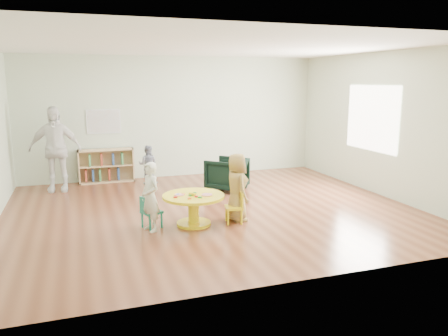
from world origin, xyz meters
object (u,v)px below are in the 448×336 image
at_px(bookshelf, 106,166).
at_px(kid_chair_left, 150,211).
at_px(kid_chair_right, 236,206).
at_px(armchair, 227,174).
at_px(child_right, 237,187).
at_px(adult_caretaker, 55,149).
at_px(activity_table, 194,204).
at_px(toddler, 148,165).
at_px(child_left, 150,197).

bearing_deg(bookshelf, kid_chair_left, -83.15).
distance_m(kid_chair_left, kid_chair_right, 1.37).
relative_size(armchair, child_right, 0.67).
height_order(armchair, adult_caretaker, adult_caretaker).
bearing_deg(adult_caretaker, kid_chair_right, -40.80).
bearing_deg(kid_chair_right, bookshelf, 36.93).
bearing_deg(bookshelf, activity_table, -72.74).
bearing_deg(adult_caretaker, toddler, 8.74).
height_order(activity_table, kid_chair_right, activity_table).
distance_m(child_left, adult_caretaker, 3.41).
bearing_deg(toddler, armchair, 164.64).
height_order(bookshelf, adult_caretaker, adult_caretaker).
bearing_deg(activity_table, bookshelf, 107.26).
xyz_separation_m(bookshelf, armchair, (2.34, -1.57, -0.03)).
distance_m(activity_table, adult_caretaker, 3.73).
bearing_deg(child_right, activity_table, 86.90).
bearing_deg(activity_table, kid_chair_left, 175.17).
bearing_deg(kid_chair_right, activity_table, 91.29).
height_order(kid_chair_left, kid_chair_right, kid_chair_right).
xyz_separation_m(armchair, child_left, (-1.92, -2.04, 0.19)).
distance_m(kid_chair_left, adult_caretaker, 3.35).
bearing_deg(kid_chair_left, adult_caretaker, -179.16).
bearing_deg(child_right, armchair, -16.99).
distance_m(activity_table, armchair, 2.34).
bearing_deg(adult_caretaker, activity_table, -47.43).
bearing_deg(child_right, bookshelf, 24.72).
xyz_separation_m(activity_table, bookshelf, (-1.10, 3.55, 0.03)).
relative_size(activity_table, kid_chair_left, 1.95).
bearing_deg(kid_chair_left, kid_chair_right, 57.76).
relative_size(activity_table, child_left, 0.92).
height_order(child_left, child_right, child_right).
bearing_deg(activity_table, armchair, 58.00).
bearing_deg(kid_chair_left, toddler, 146.50).
distance_m(bookshelf, armchair, 2.82).
height_order(activity_table, child_left, child_left).
xyz_separation_m(kid_chair_left, child_left, (0.00, -0.12, 0.26)).
distance_m(kid_chair_right, armchair, 2.17).
bearing_deg(kid_chair_right, armchair, -4.01).
distance_m(bookshelf, toddler, 1.00).
relative_size(bookshelf, child_left, 1.14).
bearing_deg(activity_table, adult_caretaker, 124.98).
bearing_deg(bookshelf, kid_chair_right, -64.16).
relative_size(armchair, toddler, 0.86).
xyz_separation_m(bookshelf, child_left, (0.42, -3.61, 0.16)).
distance_m(armchair, child_left, 2.81).
height_order(kid_chair_left, armchair, armchair).
distance_m(child_right, toddler, 3.21).
relative_size(kid_chair_right, toddler, 0.59).
distance_m(kid_chair_right, bookshelf, 4.07).
relative_size(activity_table, kid_chair_right, 1.92).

